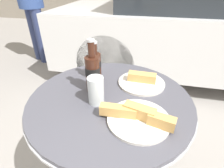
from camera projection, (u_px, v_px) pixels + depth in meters
bistro_table at (110, 120)px, 0.90m from camera, size 0.78×0.78×0.77m
cola_bottle_left at (93, 72)px, 0.82m from camera, size 0.07×0.07×0.26m
cola_bottle_right at (95, 64)px, 0.94m from camera, size 0.07×0.07×0.21m
drinking_glass at (96, 91)px, 0.76m from camera, size 0.07×0.07×0.13m
lunch_plate_near at (138, 117)px, 0.68m from camera, size 0.29×0.25×0.06m
lunch_plate_far at (141, 81)px, 0.92m from camera, size 0.24×0.24×0.06m
parked_car at (204, 26)px, 2.46m from camera, size 4.06×1.82×1.39m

